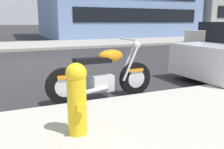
% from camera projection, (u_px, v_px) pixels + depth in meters
% --- Properties ---
extents(ground_plane, '(260.00, 260.00, 0.00)m').
position_uv_depth(ground_plane, '(39.00, 66.00, 8.02)').
color(ground_plane, '#28282B').
extents(sidewalk_far_curb, '(120.00, 5.00, 0.14)m').
position_uv_depth(sidewalk_far_curb, '(186.00, 40.00, 18.91)').
color(sidewalk_far_curb, gray).
rests_on(sidewalk_far_curb, ground).
extents(parking_stall_stripe, '(0.12, 2.20, 0.01)m').
position_uv_depth(parking_stall_stripe, '(65.00, 98.00, 4.59)').
color(parking_stall_stripe, silver).
rests_on(parking_stall_stripe, ground).
extents(parked_motorcycle, '(2.08, 0.62, 1.12)m').
position_uv_depth(parked_motorcycle, '(103.00, 76.00, 4.48)').
color(parked_motorcycle, black).
rests_on(parked_motorcycle, ground).
extents(car_opposite_curb, '(4.60, 2.06, 1.44)m').
position_uv_depth(car_opposite_curb, '(220.00, 34.00, 15.75)').
color(car_opposite_curb, beige).
rests_on(car_opposite_curb, ground).
extents(fire_hydrant, '(0.24, 0.36, 0.84)m').
position_uv_depth(fire_hydrant, '(77.00, 97.00, 2.75)').
color(fire_hydrant, gold).
rests_on(fire_hydrant, sidewalk_near_curb).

